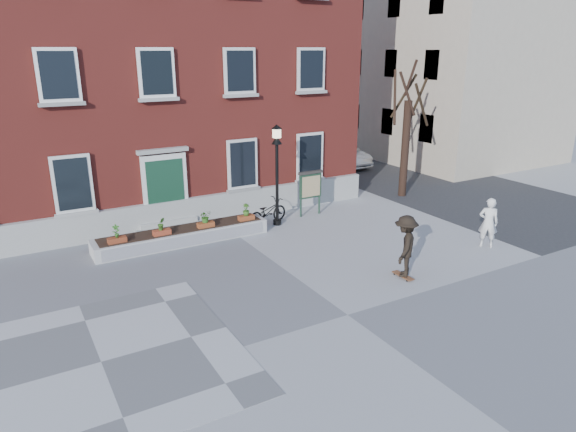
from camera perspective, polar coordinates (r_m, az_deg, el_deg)
ground at (r=13.70m, az=6.65°, el=-10.86°), size 100.00×100.00×0.00m
checker_patch at (r=12.51m, az=-20.05°, el=-15.00°), size 6.00×6.00×0.01m
bicycle at (r=20.15m, az=-2.29°, el=0.45°), size 2.01×1.14×1.00m
parked_car at (r=30.60m, az=5.93°, el=6.87°), size 1.57×4.24×1.39m
bystander at (r=19.01m, az=21.37°, el=-0.69°), size 0.76×0.76×1.78m
brick_building at (r=24.11m, az=-17.99°, el=16.55°), size 18.40×10.85×12.60m
planter_assembly at (r=18.64m, az=-11.58°, el=-2.04°), size 6.20×1.12×1.15m
bare_tree at (r=24.25m, az=12.97°, el=8.60°), size 1.83×1.83×6.16m
side_street at (r=38.72m, az=11.48°, el=18.39°), size 15.20×36.00×14.50m
lamp_post at (r=19.56m, az=-1.24°, el=6.10°), size 0.40×0.40×3.93m
notice_board at (r=21.04m, az=2.51°, el=3.38°), size 1.10×0.16×1.87m
skateboarder at (r=15.66m, az=12.89°, el=-3.29°), size 1.39×1.31×1.97m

